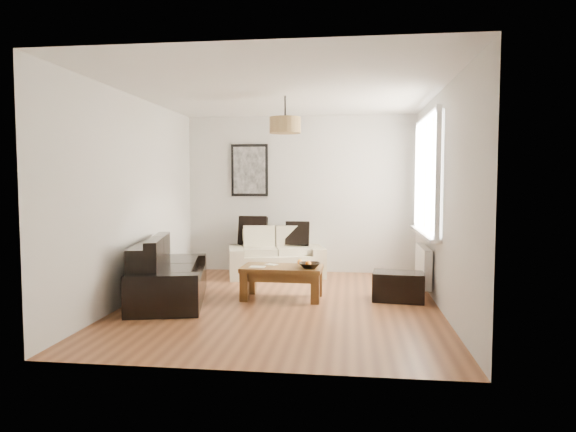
# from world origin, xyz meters

# --- Properties ---
(floor) EXTENTS (4.50, 4.50, 0.00)m
(floor) POSITION_xyz_m (0.00, 0.00, 0.00)
(floor) COLOR brown
(floor) RESTS_ON ground
(ceiling) EXTENTS (3.80, 4.50, 0.00)m
(ceiling) POSITION_xyz_m (0.00, 0.00, 2.60)
(ceiling) COLOR white
(ceiling) RESTS_ON floor
(wall_back) EXTENTS (3.80, 0.04, 2.60)m
(wall_back) POSITION_xyz_m (0.00, 2.25, 1.30)
(wall_back) COLOR silver
(wall_back) RESTS_ON floor
(wall_front) EXTENTS (3.80, 0.04, 2.60)m
(wall_front) POSITION_xyz_m (0.00, -2.25, 1.30)
(wall_front) COLOR silver
(wall_front) RESTS_ON floor
(wall_left) EXTENTS (0.04, 4.50, 2.60)m
(wall_left) POSITION_xyz_m (-1.90, 0.00, 1.30)
(wall_left) COLOR silver
(wall_left) RESTS_ON floor
(wall_right) EXTENTS (0.04, 4.50, 2.60)m
(wall_right) POSITION_xyz_m (1.90, 0.00, 1.30)
(wall_right) COLOR silver
(wall_right) RESTS_ON floor
(window_bay) EXTENTS (0.14, 1.90, 1.60)m
(window_bay) POSITION_xyz_m (1.86, 0.80, 1.60)
(window_bay) COLOR white
(window_bay) RESTS_ON wall_right
(radiator) EXTENTS (0.10, 0.90, 0.52)m
(radiator) POSITION_xyz_m (1.82, 0.80, 0.38)
(radiator) COLOR white
(radiator) RESTS_ON wall_right
(poster) EXTENTS (0.62, 0.04, 0.87)m
(poster) POSITION_xyz_m (-0.85, 2.22, 1.70)
(poster) COLOR black
(poster) RESTS_ON wall_back
(pendant_shade) EXTENTS (0.40, 0.40, 0.20)m
(pendant_shade) POSITION_xyz_m (0.00, 0.30, 2.23)
(pendant_shade) COLOR tan
(pendant_shade) RESTS_ON ceiling
(loveseat_cream) EXTENTS (1.64, 1.16, 0.74)m
(loveseat_cream) POSITION_xyz_m (-0.34, 1.78, 0.37)
(loveseat_cream) COLOR beige
(loveseat_cream) RESTS_ON floor
(sofa_leather) EXTENTS (1.20, 1.85, 0.74)m
(sofa_leather) POSITION_xyz_m (-1.43, -0.05, 0.37)
(sofa_leather) COLOR black
(sofa_leather) RESTS_ON floor
(coffee_table) EXTENTS (1.05, 0.59, 0.42)m
(coffee_table) POSITION_xyz_m (-0.03, 0.26, 0.21)
(coffee_table) COLOR brown
(coffee_table) RESTS_ON floor
(ottoman) EXTENTS (0.68, 0.48, 0.36)m
(ottoman) POSITION_xyz_m (1.45, 0.33, 0.18)
(ottoman) COLOR black
(ottoman) RESTS_ON floor
(cushion_left) EXTENTS (0.46, 0.15, 0.46)m
(cushion_left) POSITION_xyz_m (-0.75, 1.96, 0.71)
(cushion_left) COLOR black
(cushion_left) RESTS_ON loveseat_cream
(cushion_right) EXTENTS (0.38, 0.12, 0.38)m
(cushion_right) POSITION_xyz_m (-0.01, 1.96, 0.67)
(cushion_right) COLOR black
(cushion_right) RESTS_ON loveseat_cream
(fruit_bowl) EXTENTS (0.30, 0.30, 0.07)m
(fruit_bowl) POSITION_xyz_m (0.33, 0.18, 0.46)
(fruit_bowl) COLOR black
(fruit_bowl) RESTS_ON coffee_table
(orange_a) EXTENTS (0.09, 0.09, 0.07)m
(orange_a) POSITION_xyz_m (0.30, 0.27, 0.46)
(orange_a) COLOR orange
(orange_a) RESTS_ON fruit_bowl
(orange_b) EXTENTS (0.07, 0.07, 0.06)m
(orange_b) POSITION_xyz_m (0.31, 0.31, 0.46)
(orange_b) COLOR orange
(orange_b) RESTS_ON fruit_bowl
(orange_c) EXTENTS (0.07, 0.07, 0.07)m
(orange_c) POSITION_xyz_m (0.18, 0.39, 0.46)
(orange_c) COLOR orange
(orange_c) RESTS_ON fruit_bowl
(papers) EXTENTS (0.20, 0.15, 0.01)m
(papers) POSITION_xyz_m (-0.34, 0.17, 0.42)
(papers) COLOR silver
(papers) RESTS_ON coffee_table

